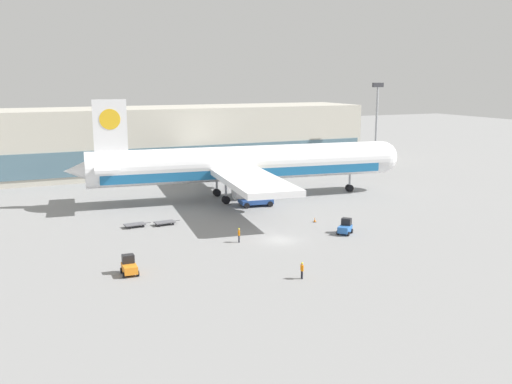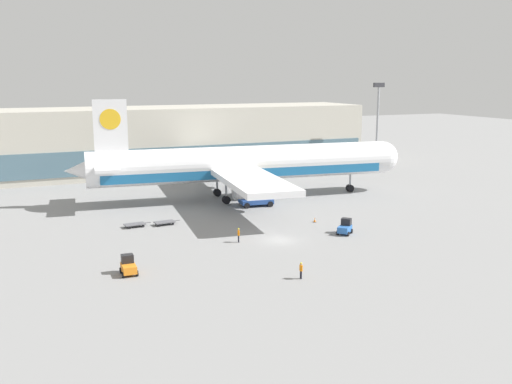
{
  "view_description": "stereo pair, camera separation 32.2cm",
  "coord_description": "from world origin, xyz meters",
  "views": [
    {
      "loc": [
        -30.9,
        -62.74,
        20.26
      ],
      "look_at": [
        1.75,
        11.46,
        4.0
      ],
      "focal_mm": 40.0,
      "sensor_mm": 36.0,
      "label": 1
    },
    {
      "loc": [
        -30.61,
        -62.87,
        20.26
      ],
      "look_at": [
        1.75,
        11.46,
        4.0
      ],
      "focal_mm": 40.0,
      "sensor_mm": 36.0,
      "label": 2
    }
  ],
  "objects": [
    {
      "name": "baggage_dolly_lead",
      "position": [
        -15.53,
        13.78,
        0.39
      ],
      "size": [
        3.76,
        1.74,
        0.48
      ],
      "rotation": [
        0.0,
        0.0,
        0.09
      ],
      "color": "#56565B",
      "rests_on": "ground_plane"
    },
    {
      "name": "baggage_tug_mid",
      "position": [
        9.29,
        -0.76,
        0.88
      ],
      "size": [
        2.77,
        2.69,
        2.0
      ],
      "rotation": [
        0.0,
        0.0,
        0.71
      ],
      "color": "#2D66B7",
      "rests_on": "ground_plane"
    },
    {
      "name": "airplane_main",
      "position": [
        5.03,
        25.55,
        5.84
      ],
      "size": [
        57.99,
        48.59,
        17.0
      ],
      "rotation": [
        0.0,
        0.0,
        -0.11
      ],
      "color": "white",
      "rests_on": "ground_plane"
    },
    {
      "name": "ground_plane",
      "position": [
        0.0,
        0.0,
        0.0
      ],
      "size": [
        400.0,
        400.0,
        0.0
      ],
      "primitive_type": "plane",
      "color": "gray"
    },
    {
      "name": "light_mast",
      "position": [
        47.05,
        45.94,
        11.36
      ],
      "size": [
        2.8,
        0.5,
        19.2
      ],
      "color": "#9EA0A5",
      "rests_on": "ground_plane"
    },
    {
      "name": "scissor_lift_loader",
      "position": [
        5.21,
        19.42,
        1.82
      ],
      "size": [
        5.5,
        3.87,
        4.65
      ],
      "rotation": [
        0.0,
        0.0,
        -0.11
      ],
      "color": "#284C99",
      "rests_on": "ground_plane"
    },
    {
      "name": "traffic_cone_near",
      "position": [
        8.64,
        6.25,
        0.35
      ],
      "size": [
        0.4,
        0.4,
        0.71
      ],
      "color": "black",
      "rests_on": "ground_plane"
    },
    {
      "name": "baggage_dolly_second",
      "position": [
        -11.44,
        13.31,
        0.39
      ],
      "size": [
        3.76,
        1.74,
        0.48
      ],
      "rotation": [
        0.0,
        0.0,
        0.09
      ],
      "color": "#56565B",
      "rests_on": "ground_plane"
    },
    {
      "name": "terminal_building",
      "position": [
        1.47,
        60.31,
        6.99
      ],
      "size": [
        90.0,
        18.2,
        14.0
      ],
      "color": "#BCB7A8",
      "rests_on": "ground_plane"
    },
    {
      "name": "ground_crew_far",
      "position": [
        -5.11,
        1.19,
        1.1
      ],
      "size": [
        0.29,
        0.56,
        1.84
      ],
      "rotation": [
        0.0,
        0.0,
        1.37
      ],
      "color": "black",
      "rests_on": "ground_plane"
    },
    {
      "name": "baggage_tug_foreground",
      "position": [
        -20.12,
        -5.17,
        0.88
      ],
      "size": [
        1.7,
        2.5,
        2.0
      ],
      "rotation": [
        0.0,
        0.0,
        1.54
      ],
      "color": "orange",
      "rests_on": "ground_plane"
    },
    {
      "name": "ground_crew_near",
      "position": [
        -4.17,
        -13.69,
        1.04
      ],
      "size": [
        0.25,
        0.57,
        1.76
      ],
      "rotation": [
        0.0,
        0.0,
        1.47
      ],
      "color": "black",
      "rests_on": "ground_plane"
    }
  ]
}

